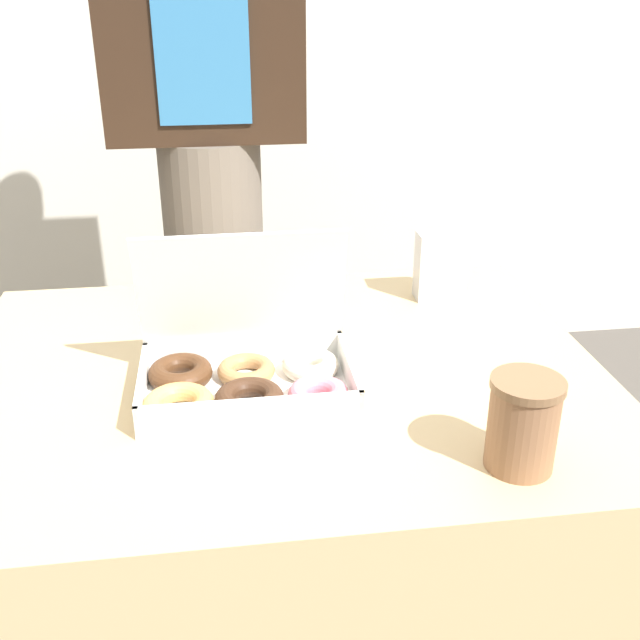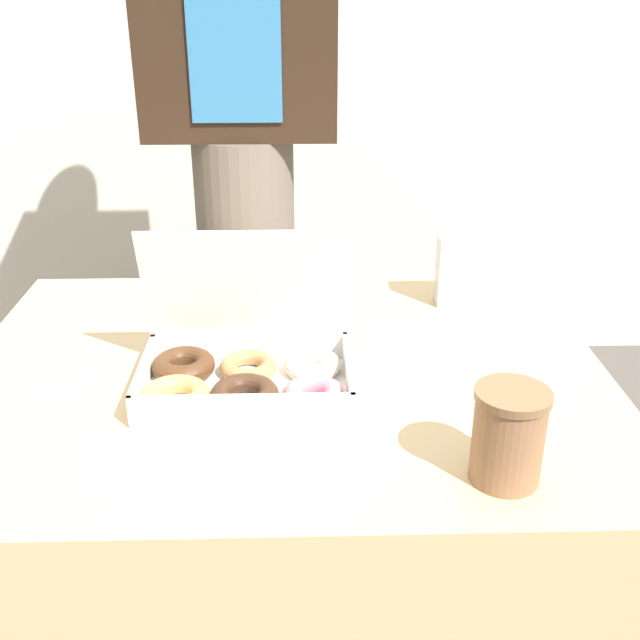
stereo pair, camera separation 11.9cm
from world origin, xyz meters
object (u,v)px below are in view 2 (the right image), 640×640
at_px(coffee_cup, 508,435).
at_px(person_customer, 242,142).
at_px(donut_box, 243,369).
at_px(napkin_holder, 462,271).

xyz_separation_m(coffee_cup, person_customer, (-0.41, 0.98, 0.19)).
relative_size(donut_box, person_customer, 0.19).
distance_m(coffee_cup, person_customer, 1.08).
relative_size(donut_box, napkin_holder, 2.45).
distance_m(donut_box, napkin_holder, 0.55).
xyz_separation_m(donut_box, coffee_cup, (0.37, -0.25, 0.03)).
xyz_separation_m(coffee_cup, napkin_holder, (0.06, 0.59, 0.00)).
bearing_deg(person_customer, napkin_holder, -39.87).
relative_size(donut_box, coffee_cup, 2.57).
bearing_deg(coffee_cup, donut_box, 145.81).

